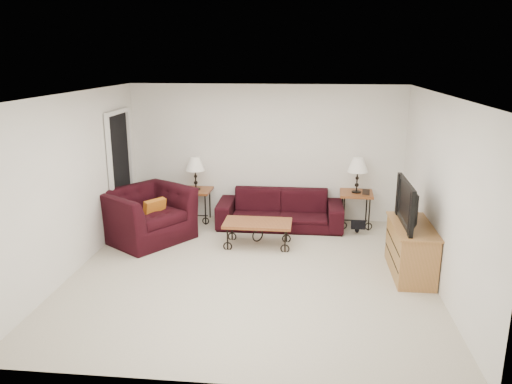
# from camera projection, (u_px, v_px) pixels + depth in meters

# --- Properties ---
(ground) EXTENTS (5.00, 5.00, 0.00)m
(ground) POSITION_uv_depth(u_px,v_px,m) (251.00, 273.00, 7.06)
(ground) COLOR beige
(ground) RESTS_ON ground
(wall_back) EXTENTS (5.00, 0.02, 2.50)m
(wall_back) POSITION_uv_depth(u_px,v_px,m) (266.00, 153.00, 9.13)
(wall_back) COLOR white
(wall_back) RESTS_ON ground
(wall_front) EXTENTS (5.00, 0.02, 2.50)m
(wall_front) POSITION_uv_depth(u_px,v_px,m) (218.00, 261.00, 4.34)
(wall_front) COLOR white
(wall_front) RESTS_ON ground
(wall_left) EXTENTS (0.02, 5.00, 2.50)m
(wall_left) POSITION_uv_depth(u_px,v_px,m) (74.00, 183.00, 6.98)
(wall_left) COLOR white
(wall_left) RESTS_ON ground
(wall_right) EXTENTS (0.02, 5.00, 2.50)m
(wall_right) POSITION_uv_depth(u_px,v_px,m) (440.00, 193.00, 6.48)
(wall_right) COLOR white
(wall_right) RESTS_ON ground
(ceiling) EXTENTS (5.00, 5.00, 0.00)m
(ceiling) POSITION_uv_depth(u_px,v_px,m) (250.00, 94.00, 6.40)
(ceiling) COLOR white
(ceiling) RESTS_ON wall_back
(doorway) EXTENTS (0.08, 0.94, 2.04)m
(doorway) POSITION_uv_depth(u_px,v_px,m) (120.00, 173.00, 8.62)
(doorway) COLOR black
(doorway) RESTS_ON ground
(sofa) EXTENTS (2.22, 0.87, 0.65)m
(sofa) POSITION_uv_depth(u_px,v_px,m) (280.00, 209.00, 8.89)
(sofa) COLOR black
(sofa) RESTS_ON ground
(side_table_left) EXTENTS (0.57, 0.57, 0.60)m
(side_table_left) POSITION_uv_depth(u_px,v_px,m) (197.00, 205.00, 9.22)
(side_table_left) COLOR brown
(side_table_left) RESTS_ON ground
(side_table_right) EXTENTS (0.61, 0.61, 0.63)m
(side_table_right) POSITION_uv_depth(u_px,v_px,m) (355.00, 209.00, 8.93)
(side_table_right) COLOR brown
(side_table_right) RESTS_ON ground
(lamp_left) EXTENTS (0.35, 0.35, 0.60)m
(lamp_left) POSITION_uv_depth(u_px,v_px,m) (195.00, 174.00, 9.06)
(lamp_left) COLOR black
(lamp_left) RESTS_ON side_table_left
(lamp_right) EXTENTS (0.37, 0.37, 0.63)m
(lamp_right) POSITION_uv_depth(u_px,v_px,m) (357.00, 175.00, 8.76)
(lamp_right) COLOR black
(lamp_right) RESTS_ON side_table_right
(photo_frame_left) EXTENTS (0.12, 0.03, 0.10)m
(photo_frame_left) POSITION_uv_depth(u_px,v_px,m) (186.00, 189.00, 9.00)
(photo_frame_left) COLOR black
(photo_frame_left) RESTS_ON side_table_left
(photo_frame_right) EXTENTS (0.13, 0.05, 0.11)m
(photo_frame_right) POSITION_uv_depth(u_px,v_px,m) (366.00, 192.00, 8.67)
(photo_frame_right) COLOR black
(photo_frame_right) RESTS_ON side_table_right
(coffee_table) EXTENTS (1.09, 0.60, 0.41)m
(coffee_table) POSITION_uv_depth(u_px,v_px,m) (258.00, 234.00, 8.02)
(coffee_table) COLOR brown
(coffee_table) RESTS_ON ground
(armchair) EXTENTS (1.71, 1.75, 0.86)m
(armchair) POSITION_uv_depth(u_px,v_px,m) (147.00, 215.00, 8.25)
(armchair) COLOR black
(armchair) RESTS_ON ground
(throw_pillow) EXTENTS (0.31, 0.38, 0.39)m
(throw_pillow) POSITION_uv_depth(u_px,v_px,m) (154.00, 211.00, 8.16)
(throw_pillow) COLOR orange
(throw_pillow) RESTS_ON armchair
(tv_stand) EXTENTS (0.50, 1.20, 0.72)m
(tv_stand) POSITION_uv_depth(u_px,v_px,m) (411.00, 250.00, 6.94)
(tv_stand) COLOR #AE6D40
(tv_stand) RESTS_ON ground
(television) EXTENTS (0.14, 1.08, 0.62)m
(television) POSITION_uv_depth(u_px,v_px,m) (413.00, 204.00, 6.77)
(television) COLOR black
(television) RESTS_ON tv_stand
(backpack) EXTENTS (0.44, 0.39, 0.47)m
(backpack) POSITION_uv_depth(u_px,v_px,m) (358.00, 220.00, 8.60)
(backpack) COLOR black
(backpack) RESTS_ON ground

